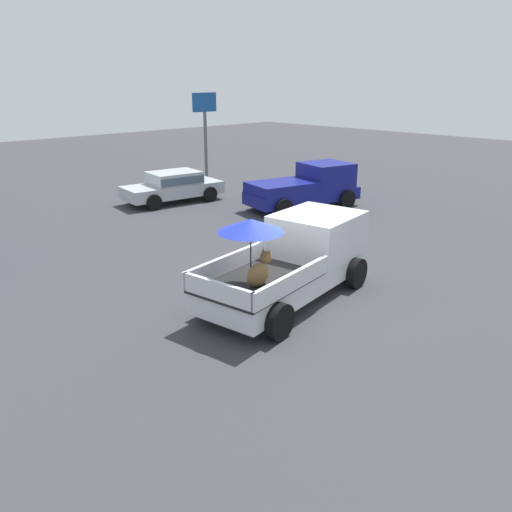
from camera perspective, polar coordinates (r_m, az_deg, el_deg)
The scene contains 5 objects.
ground_plane at distance 12.67m, azimuth 3.34°, elevation -4.90°, with size 80.00×80.00×0.00m, color #38383D.
pickup_truck_main at distance 12.62m, azimuth 4.43°, elevation -0.20°, with size 5.28×2.88×2.37m.
pickup_truck_red at distance 21.76m, azimuth 5.65°, elevation 7.62°, with size 5.08×3.00×1.80m.
parked_sedan_near at distance 23.00m, azimuth -9.14°, elevation 7.75°, with size 4.50×2.41×1.33m.
motel_sign at distance 26.29m, azimuth -5.68°, elevation 14.72°, with size 1.40×0.16×4.53m.
Camera 1 is at (-8.59, -7.79, 5.12)m, focal length 36.10 mm.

